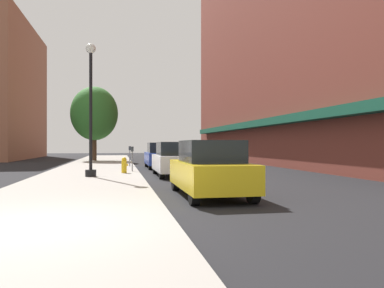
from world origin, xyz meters
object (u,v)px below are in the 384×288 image
Objects in this scene: tree_near at (94,114)px; car_blue at (160,156)px; car_white at (174,159)px; fire_hydrant at (124,165)px; parking_meter_near at (132,156)px; lamppost at (91,107)px; parking_meter_far at (130,154)px; car_yellow at (210,169)px.

tree_near is 1.53× the size of car_blue.
fire_hydrant is at bearing 160.17° from car_white.
parking_meter_near is 0.30× the size of car_blue.
lamppost is 1.37× the size of car_blue.
fire_hydrant is at bearing -81.24° from tree_near.
parking_meter_near is 15.11m from tree_near.
tree_near is at bearing 107.30° from car_white.
parking_meter_far is 0.20× the size of tree_near.
parking_meter_far is 0.30× the size of car_white.
fire_hydrant is at bearing 51.60° from lamppost.
parking_meter_far is at bearing 107.17° from car_white.
car_yellow is at bearing -73.95° from fire_hydrant.
lamppost is 1.37× the size of car_white.
car_white is (1.95, -2.05, -0.14)m from parking_meter_near.
car_white is at bearing -46.50° from parking_meter_near.
car_blue is (0.00, 13.66, 0.00)m from car_yellow.
car_yellow and car_white have the same top height.
tree_near reaches higher than car_white.
parking_meter_far is at bearing 98.97° from car_yellow.
car_yellow is (2.39, -8.30, 0.29)m from fire_hydrant.
tree_near is (-2.84, 9.74, 3.34)m from parking_meter_far.
tree_near is 1.53× the size of car_yellow.
tree_near reaches higher than parking_meter_near.
lamppost is 0.90× the size of tree_near.
lamppost reaches higher than car_blue.
parking_meter_far is 7.05m from car_white.
parking_meter_far is 14.30m from car_yellow.
car_white is at bearing -20.96° from fire_hydrant.
car_white is (1.95, -6.78, -0.14)m from parking_meter_far.
parking_meter_near is (1.92, 3.01, -2.25)m from lamppost.
car_white is (4.79, -16.51, -3.48)m from tree_near.
fire_hydrant is 0.18× the size of car_yellow.
car_yellow is 1.00× the size of car_blue.
lamppost is 8.29m from parking_meter_far.
parking_meter_far is at bearing 76.05° from lamppost.
car_white reaches higher than parking_meter_near.
car_white reaches higher than parking_meter_far.
car_blue reaches higher than fire_hydrant.
car_blue is (1.95, 4.22, -0.14)m from parking_meter_near.
tree_near is at bearing 102.47° from car_yellow.
parking_meter_far is 0.30× the size of car_blue.
tree_near reaches higher than fire_hydrant.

